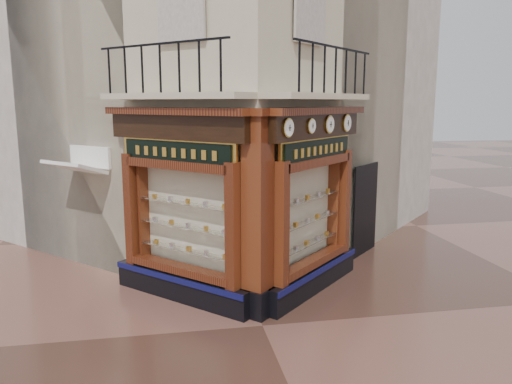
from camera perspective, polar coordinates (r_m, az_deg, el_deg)
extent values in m
plane|color=#442920|center=(9.57, 0.75, -15.03)|extent=(80.00, 80.00, 0.00)
cube|color=#BFB595|center=(14.86, -3.96, 17.63)|extent=(11.31, 11.31, 12.00)
cube|color=beige|center=(17.20, -13.40, 14.70)|extent=(11.31, 11.31, 11.00)
cube|color=beige|center=(17.67, 3.41, 14.83)|extent=(11.31, 11.31, 11.00)
cube|color=black|center=(10.73, -8.54, -10.67)|extent=(2.72, 2.72, 0.55)
cube|color=#0D0E41|center=(10.53, -9.29, -9.86)|extent=(2.50, 2.50, 0.12)
cube|color=#331109|center=(9.41, -2.54, -3.98)|extent=(0.37, 0.37, 2.45)
cube|color=#331109|center=(11.29, -13.94, -1.87)|extent=(0.37, 0.37, 2.45)
cube|color=#FCF2BF|center=(10.54, -7.53, -2.65)|extent=(1.80, 1.80, 2.10)
cube|color=black|center=(10.06, -8.97, 7.36)|extent=(2.69, 2.69, 0.50)
cube|color=#331109|center=(10.00, -9.30, 9.11)|extent=(2.86, 2.86, 0.14)
cube|color=black|center=(11.17, 6.56, -9.77)|extent=(2.72, 2.72, 0.55)
cube|color=#0D0E41|center=(11.01, 7.47, -8.90)|extent=(2.50, 2.50, 0.12)
cube|color=#331109|center=(9.57, 2.77, -3.74)|extent=(0.37, 0.37, 2.45)
cube|color=#331109|center=(11.98, 9.88, -1.03)|extent=(0.37, 0.37, 2.45)
cube|color=#FCF2BF|center=(10.91, 5.19, -2.16)|extent=(1.80, 1.80, 2.10)
cube|color=black|center=(10.52, 6.84, 7.53)|extent=(2.69, 2.69, 0.50)
cube|color=#331109|center=(10.48, 7.22, 9.21)|extent=(2.86, 2.86, 0.14)
cube|color=black|center=(9.91, 0.19, -12.38)|extent=(0.78, 0.78, 0.55)
cube|color=#331109|center=(9.34, 0.19, -1.41)|extent=(0.64, 0.64, 3.50)
cube|color=#331109|center=(9.14, 0.20, 9.14)|extent=(0.85, 0.85, 0.14)
cube|color=#BFB595|center=(9.98, -9.43, 10.77)|extent=(2.97, 2.97, 0.12)
cube|color=black|center=(9.80, -10.99, 16.30)|extent=(2.36, 2.36, 0.04)
cube|color=#BFB595|center=(10.46, 7.35, 10.79)|extent=(2.97, 2.97, 0.12)
cube|color=black|center=(10.37, 9.16, 16.01)|extent=(2.36, 2.36, 0.04)
cylinder|color=#B0953A|center=(9.24, 3.67, 7.34)|extent=(0.29, 0.29, 0.36)
cylinder|color=white|center=(9.22, 3.83, 7.33)|extent=(0.23, 0.23, 0.31)
cube|color=black|center=(9.21, 3.91, 7.32)|extent=(0.02, 0.02, 0.12)
cube|color=black|center=(9.21, 3.91, 7.32)|extent=(0.07, 0.07, 0.01)
cylinder|color=#B0953A|center=(10.00, 6.30, 7.52)|extent=(0.25, 0.25, 0.31)
cylinder|color=white|center=(9.99, 6.45, 7.51)|extent=(0.20, 0.20, 0.27)
cube|color=black|center=(9.98, 6.53, 7.51)|extent=(0.02, 0.02, 0.10)
cube|color=black|center=(9.98, 6.53, 7.51)|extent=(0.06, 0.06, 0.01)
cylinder|color=#B0953A|center=(10.71, 8.36, 7.65)|extent=(0.31, 0.31, 0.38)
cylinder|color=white|center=(10.70, 8.50, 7.64)|extent=(0.25, 0.25, 0.33)
cube|color=black|center=(10.69, 8.58, 7.64)|extent=(0.02, 0.02, 0.13)
cube|color=black|center=(10.69, 8.58, 7.64)|extent=(0.08, 0.08, 0.01)
cylinder|color=#B0953A|center=(11.49, 10.31, 7.76)|extent=(0.31, 0.31, 0.39)
cylinder|color=white|center=(11.48, 10.44, 7.76)|extent=(0.25, 0.25, 0.34)
cube|color=black|center=(11.47, 10.51, 7.75)|extent=(0.02, 0.02, 0.13)
cube|color=black|center=(11.47, 10.51, 7.75)|extent=(0.08, 0.08, 0.01)
cube|color=gold|center=(10.07, -9.05, 4.50)|extent=(2.17, 2.17, 0.58)
cube|color=black|center=(10.04, -9.21, 4.48)|extent=(2.02, 2.02, 0.44)
cube|color=gold|center=(10.53, 6.97, 4.80)|extent=(2.13, 2.13, 0.57)
cube|color=black|center=(10.52, 7.17, 4.79)|extent=(1.99, 1.99, 0.43)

